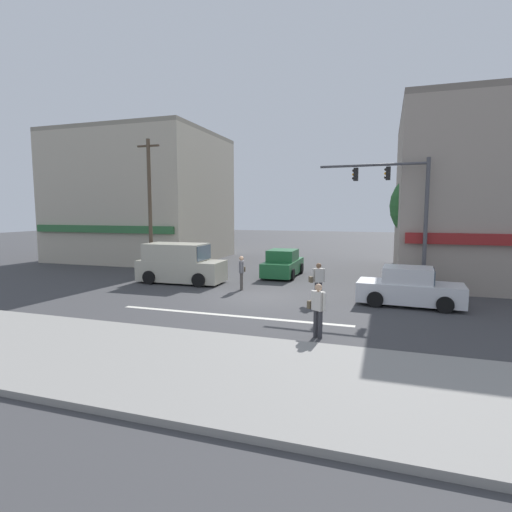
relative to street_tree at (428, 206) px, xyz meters
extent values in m
plane|color=#3D3D3F|center=(-7.55, -7.26, -4.12)|extent=(120.00, 120.00, 0.00)
cube|color=silver|center=(-7.55, -10.76, -4.12)|extent=(9.00, 0.24, 0.01)
cube|color=gray|center=(-7.55, -15.76, -4.04)|extent=(40.00, 5.00, 0.16)
cube|color=#B7AD99|center=(-20.93, 3.91, 0.66)|extent=(11.84, 9.97, 9.56)
cube|color=#2D6638|center=(-20.93, -1.17, -1.52)|extent=(11.25, 0.24, 0.50)
cube|color=gray|center=(-20.93, 3.91, 5.59)|extent=(11.84, 9.97, 0.30)
cube|color=gray|center=(3.59, 1.58, 0.42)|extent=(10.37, 11.73, 9.08)
cube|color=slate|center=(3.59, 1.58, 5.11)|extent=(10.37, 11.73, 0.30)
cylinder|color=#4C3823|center=(0.00, 0.00, -2.83)|extent=(0.32, 0.32, 2.59)
sphere|color=#28602D|center=(0.00, 0.00, 0.01)|extent=(4.11, 4.11, 4.11)
cylinder|color=brown|center=(-15.33, -3.80, -0.14)|extent=(0.22, 0.22, 7.95)
cube|color=#473828|center=(-15.33, -3.80, 3.44)|extent=(1.40, 0.12, 0.10)
cylinder|color=#47474C|center=(-0.50, -4.74, -1.02)|extent=(0.18, 0.18, 6.20)
cylinder|color=#47474C|center=(-2.90, -4.64, 1.83)|extent=(4.80, 0.32, 0.12)
cube|color=black|center=(-2.18, -4.67, 1.43)|extent=(0.21, 0.25, 0.60)
sphere|color=black|center=(-2.30, -4.66, 1.61)|extent=(0.12, 0.12, 0.12)
sphere|color=orange|center=(-2.30, -4.66, 1.43)|extent=(0.12, 0.12, 0.12)
sphere|color=black|center=(-2.30, -4.66, 1.25)|extent=(0.12, 0.12, 0.12)
cube|color=black|center=(-3.62, -4.61, 1.43)|extent=(0.21, 0.25, 0.60)
sphere|color=black|center=(-3.74, -4.60, 1.61)|extent=(0.12, 0.12, 0.12)
sphere|color=orange|center=(-3.74, -4.60, 1.43)|extent=(0.12, 0.12, 0.12)
sphere|color=black|center=(-3.74, -4.60, 1.25)|extent=(0.12, 0.12, 0.12)
cube|color=silver|center=(-1.19, -6.98, -3.58)|extent=(4.19, 1.94, 0.80)
cube|color=silver|center=(-1.29, -6.97, -2.86)|extent=(1.99, 1.67, 0.64)
cube|color=#475666|center=(-0.32, -7.03, -2.86)|extent=(0.14, 1.44, 0.54)
cylinder|color=black|center=(0.13, -6.20, -3.80)|extent=(0.65, 0.22, 0.64)
cylinder|color=black|center=(0.03, -7.90, -3.80)|extent=(0.65, 0.22, 0.64)
cylinder|color=black|center=(-2.40, -6.05, -3.80)|extent=(0.65, 0.22, 0.64)
cylinder|color=black|center=(-2.50, -7.75, -3.80)|extent=(0.65, 0.22, 0.64)
cube|color=#B7B29E|center=(-12.57, -5.21, -3.46)|extent=(4.63, 1.93, 1.10)
cube|color=#B7B29E|center=(-12.87, -5.22, -2.46)|extent=(3.23, 1.86, 0.90)
cube|color=#475666|center=(-11.25, -5.19, -2.46)|extent=(0.09, 1.66, 0.76)
cylinder|color=black|center=(-11.16, -4.26, -3.76)|extent=(0.72, 0.21, 0.72)
cylinder|color=black|center=(-11.12, -6.10, -3.76)|extent=(0.72, 0.21, 0.72)
cylinder|color=black|center=(-14.01, -4.32, -3.76)|extent=(0.72, 0.21, 0.72)
cylinder|color=black|center=(-13.97, -6.16, -3.76)|extent=(0.72, 0.21, 0.72)
cube|color=#1E6033|center=(-7.93, -1.38, -3.58)|extent=(1.74, 4.12, 0.80)
cube|color=#1E6033|center=(-7.93, -1.48, -2.86)|extent=(1.58, 1.92, 0.64)
cube|color=#475666|center=(-7.94, -0.51, -2.86)|extent=(1.44, 0.07, 0.54)
cylinder|color=black|center=(-8.79, -0.12, -3.80)|extent=(0.19, 0.64, 0.64)
cylinder|color=black|center=(-7.09, -0.10, -3.80)|extent=(0.19, 0.64, 0.64)
cylinder|color=black|center=(-8.76, -2.66, -3.80)|extent=(0.19, 0.64, 0.64)
cylinder|color=black|center=(-7.06, -2.64, -3.80)|extent=(0.19, 0.64, 0.64)
cylinder|color=#333338|center=(-3.97, -12.39, -3.69)|extent=(0.14, 0.14, 0.86)
cylinder|color=#333338|center=(-4.12, -12.29, -3.69)|extent=(0.14, 0.14, 0.86)
cube|color=beige|center=(-4.05, -12.34, -2.97)|extent=(0.42, 0.38, 0.58)
sphere|color=tan|center=(-4.05, -12.34, -2.56)|extent=(0.22, 0.22, 0.22)
cylinder|color=beige|center=(-3.85, -12.47, -2.97)|extent=(0.09, 0.09, 0.56)
cylinder|color=beige|center=(-4.25, -12.21, -2.97)|extent=(0.09, 0.09, 0.56)
cube|color=brown|center=(-4.29, -12.13, -3.14)|extent=(0.25, 0.30, 0.24)
cylinder|color=#333338|center=(-4.74, -7.52, -3.69)|extent=(0.14, 0.14, 0.86)
cylinder|color=#333338|center=(-4.90, -7.60, -3.69)|extent=(0.14, 0.14, 0.86)
cube|color=beige|center=(-4.82, -7.56, -2.97)|extent=(0.42, 0.37, 0.58)
sphere|color=brown|center=(-4.82, -7.56, -2.56)|extent=(0.22, 0.22, 0.22)
cylinder|color=beige|center=(-4.61, -7.45, -2.97)|extent=(0.09, 0.09, 0.56)
cylinder|color=beige|center=(-5.03, -7.68, -2.97)|extent=(0.09, 0.09, 0.56)
cube|color=brown|center=(-5.12, -7.68, -3.14)|extent=(0.24, 0.30, 0.24)
cylinder|color=#4C4742|center=(-8.80, -6.16, -3.69)|extent=(0.14, 0.14, 0.86)
cylinder|color=#4C4742|center=(-8.85, -5.99, -3.69)|extent=(0.14, 0.14, 0.86)
cube|color=slate|center=(-8.82, -6.08, -2.97)|extent=(0.31, 0.41, 0.58)
sphere|color=tan|center=(-8.82, -6.08, -2.56)|extent=(0.22, 0.22, 0.22)
cylinder|color=slate|center=(-8.75, -6.31, -2.97)|extent=(0.09, 0.09, 0.56)
cylinder|color=slate|center=(-8.89, -5.85, -2.97)|extent=(0.09, 0.09, 0.56)
cube|color=brown|center=(-8.88, -5.76, -3.14)|extent=(0.30, 0.20, 0.24)
camera|label=1|loc=(-2.17, -24.12, -0.29)|focal=28.00mm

